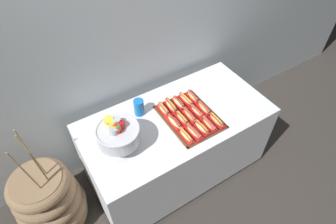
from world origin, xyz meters
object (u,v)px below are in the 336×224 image
at_px(hot_dog_1, 194,132).
at_px(hot_dog_7, 190,115).
at_px(floor_vase, 49,200).
at_px(hot_dog_5, 175,122).
at_px(serving_tray, 190,117).
at_px(hot_dog_4, 217,120).
at_px(cup_stack, 139,107).
at_px(hot_dog_9, 204,108).
at_px(hot_dog_14, 193,97).
at_px(hot_dog_12, 179,103).
at_px(hot_dog_13, 186,100).
at_px(hot_dog_2, 202,127).
at_px(hot_dog_6, 182,118).
at_px(hot_dog_0, 186,136).
at_px(buffet_table, 176,144).
at_px(hot_dog_3, 209,124).
at_px(hot_dog_10, 164,109).
at_px(punch_bowl, 118,134).
at_px(hot_dog_11, 171,106).
at_px(hot_dog_8, 197,111).

distance_m(hot_dog_1, hot_dog_7, 0.18).
relative_size(floor_vase, hot_dog_5, 6.48).
distance_m(serving_tray, hot_dog_5, 0.15).
xyz_separation_m(hot_dog_4, cup_stack, (-0.48, 0.43, 0.04)).
bearing_deg(hot_dog_9, hot_dog_14, 89.66).
xyz_separation_m(hot_dog_12, hot_dog_13, (0.07, -0.00, 0.00)).
relative_size(hot_dog_2, hot_dog_6, 1.10).
bearing_deg(hot_dog_9, hot_dog_13, 114.10).
relative_size(hot_dog_0, hot_dog_9, 0.97).
bearing_deg(buffet_table, hot_dog_13, 32.04).
bearing_deg(hot_dog_7, hot_dog_3, -65.90).
bearing_deg(hot_dog_1, hot_dog_13, 65.21).
distance_m(hot_dog_4, hot_dog_6, 0.28).
xyz_separation_m(hot_dog_12, cup_stack, (-0.33, 0.10, 0.04)).
bearing_deg(hot_dog_10, punch_bowl, -164.47).
xyz_separation_m(floor_vase, hot_dog_14, (1.41, -0.02, 0.49)).
height_order(hot_dog_1, hot_dog_12, hot_dog_12).
distance_m(buffet_table, hot_dog_0, 0.46).
bearing_deg(hot_dog_0, serving_tray, 47.38).
bearing_deg(hot_dog_6, buffet_table, 103.79).
bearing_deg(hot_dog_7, cup_stack, 141.44).
height_order(hot_dog_0, hot_dog_5, hot_dog_5).
height_order(hot_dog_0, hot_dog_2, hot_dog_2).
height_order(serving_tray, hot_dog_10, hot_dog_10).
relative_size(hot_dog_0, hot_dog_10, 1.05).
height_order(floor_vase, hot_dog_0, floor_vase).
bearing_deg(hot_dog_7, hot_dog_9, -0.34).
bearing_deg(hot_dog_2, floor_vase, 164.35).
bearing_deg(buffet_table, hot_dog_4, -43.51).
xyz_separation_m(serving_tray, cup_stack, (-0.33, 0.26, 0.07)).
distance_m(buffet_table, hot_dog_7, 0.41).
bearing_deg(hot_dog_3, hot_dog_13, 89.66).
xyz_separation_m(floor_vase, hot_dog_12, (1.26, -0.02, 0.49)).
height_order(hot_dog_2, hot_dog_13, hot_dog_2).
xyz_separation_m(hot_dog_7, hot_dog_14, (0.15, 0.16, 0.00)).
distance_m(hot_dog_4, hot_dog_13, 0.34).
height_order(buffet_table, hot_dog_12, hot_dog_12).
bearing_deg(hot_dog_0, hot_dog_1, -0.34).
height_order(hot_dog_13, hot_dog_14, hot_dog_13).
bearing_deg(hot_dog_2, hot_dog_11, 102.46).
xyz_separation_m(hot_dog_4, hot_dog_12, (-0.15, 0.33, 0.00)).
bearing_deg(hot_dog_0, punch_bowl, 156.81).
xyz_separation_m(hot_dog_8, hot_dog_11, (-0.15, 0.17, 0.00)).
bearing_deg(hot_dog_3, hot_dog_8, 89.66).
distance_m(hot_dog_0, hot_dog_1, 0.08).
distance_m(hot_dog_6, punch_bowl, 0.56).
relative_size(hot_dog_6, hot_dog_7, 0.84).
relative_size(buffet_table, floor_vase, 1.39).
bearing_deg(hot_dog_3, hot_dog_10, 123.94).
xyz_separation_m(hot_dog_8, hot_dog_10, (-0.22, 0.17, 0.00)).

